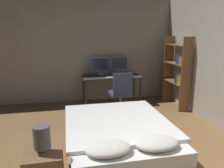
% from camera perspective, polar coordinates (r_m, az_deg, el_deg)
% --- Properties ---
extents(wall_back, '(12.00, 0.06, 2.70)m').
position_cam_1_polar(wall_back, '(5.85, -3.20, 8.81)').
color(wall_back, '#9E9384').
rests_on(wall_back, ground_plane).
extents(bed, '(1.56, 1.96, 0.57)m').
position_cam_1_polar(bed, '(3.44, 1.70, -13.74)').
color(bed, '#846647').
rests_on(bed, ground_plane).
extents(bedside_lamp, '(0.18, 0.18, 0.32)m').
position_cam_1_polar(bedside_lamp, '(2.56, -17.85, -13.11)').
color(bedside_lamp, gray).
rests_on(bedside_lamp, nightstand).
extents(desk, '(1.48, 0.67, 0.72)m').
position_cam_1_polar(desk, '(5.60, -0.13, 1.29)').
color(desk, '#38383D').
rests_on(desk, ground_plane).
extents(monitor_left, '(0.47, 0.16, 0.45)m').
position_cam_1_polar(monitor_left, '(5.72, -3.13, 4.99)').
color(monitor_left, '#B7B7BC').
rests_on(monitor_left, desk).
extents(monitor_right, '(0.47, 0.16, 0.45)m').
position_cam_1_polar(monitor_right, '(5.82, 1.88, 5.15)').
color(monitor_right, '#B7B7BC').
rests_on(monitor_right, desk).
extents(keyboard, '(0.36, 0.13, 0.02)m').
position_cam_1_polar(keyboard, '(5.37, 0.37, 1.76)').
color(keyboard, '#B7B7BC').
rests_on(keyboard, desk).
extents(computer_mouse, '(0.07, 0.05, 0.04)m').
position_cam_1_polar(computer_mouse, '(5.43, 3.18, 1.97)').
color(computer_mouse, '#B7B7BC').
rests_on(computer_mouse, desk).
extents(office_chair, '(0.52, 0.52, 0.96)m').
position_cam_1_polar(office_chair, '(4.95, 2.38, -3.28)').
color(office_chair, black).
rests_on(office_chair, ground_plane).
extents(bookshelf, '(0.27, 0.93, 1.72)m').
position_cam_1_polar(bookshelf, '(5.50, 17.11, 3.77)').
color(bookshelf, brown).
rests_on(bookshelf, ground_plane).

